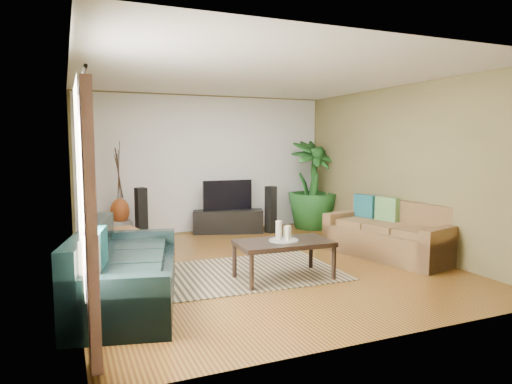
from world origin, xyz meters
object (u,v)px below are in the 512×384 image
television (228,195)px  speaker_left (141,215)px  coffee_table (284,260)px  speaker_right (271,210)px  side_table (120,246)px  sofa_right (389,230)px  pedestal (121,231)px  tv_stand (228,221)px  vase (120,211)px  potted_plant (312,185)px  sofa_left (128,264)px

television → speaker_left: 1.76m
coffee_table → speaker_right: size_ratio=1.34×
television → side_table: television is taller
sofa_right → television: (-1.67, 2.79, 0.32)m
coffee_table → pedestal: bearing=119.9°
tv_stand → pedestal: (-2.05, 0.05, -0.04)m
sofa_right → vase: (-3.72, 2.82, 0.11)m
sofa_right → television: size_ratio=1.99×
potted_plant → side_table: bearing=-161.6°
sofa_left → sofa_right: same height
sofa_left → side_table: 1.77m
television → speaker_right: size_ratio=1.08×
speaker_left → speaker_right: 2.50m
pedestal → vase: vase is taller
sofa_left → coffee_table: size_ratio=1.86×
speaker_left → pedestal: (-0.33, 0.30, -0.31)m
sofa_right → potted_plant: potted_plant is taller
potted_plant → speaker_right: bearing=-172.9°
tv_stand → pedestal: tv_stand is taller
speaker_left → side_table: 1.39m
tv_stand → coffee_table: bearing=-78.1°
side_table → potted_plant: bearing=18.4°
sofa_right → pedestal: sofa_right is taller
speaker_left → pedestal: bearing=127.1°
sofa_left → speaker_right: bearing=-32.8°
television → pedestal: size_ratio=2.70×
sofa_left → pedestal: (0.28, 3.33, -0.24)m
tv_stand → vase: size_ratio=2.87×
speaker_left → vase: 0.45m
speaker_right → vase: size_ratio=1.94×
pedestal → coffee_table: bearing=-62.4°
sofa_left → coffee_table: 1.98m
television → vase: (-2.05, 0.03, -0.21)m
television → potted_plant: 1.80m
sofa_right → speaker_right: (-0.89, 2.46, 0.04)m
sofa_right → coffee_table: (-2.03, -0.42, -0.17)m
vase → television: bearing=-0.9°
pedestal → television: bearing=-0.9°
sofa_right → tv_stand: (-1.67, 2.77, -0.20)m
sofa_left → coffee_table: sofa_left is taller
tv_stand → side_table: (-2.23, -1.52, 0.03)m
sofa_right → potted_plant: (0.11, 2.58, 0.48)m
speaker_right → sofa_right: bearing=-88.7°
speaker_left → vase: size_ratio=2.08×
television → pedestal: 2.12m
sofa_left → tv_stand: bearing=-21.9°
tv_stand → potted_plant: 1.92m
tv_stand → speaker_left: (-1.72, -0.25, 0.26)m
coffee_table → speaker_right: (1.14, 2.88, 0.21)m
pedestal → sofa_right: bearing=-37.2°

